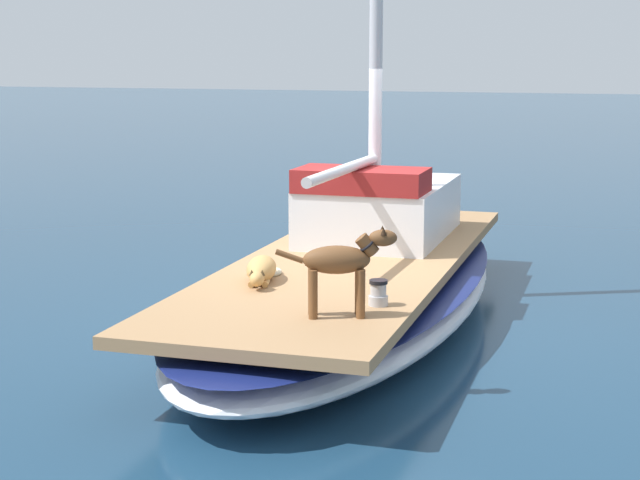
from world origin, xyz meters
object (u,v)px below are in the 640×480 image
sailboat_main (352,289)px  coiled_rope (264,272)px  dog_tan (261,270)px  deck_winch (378,293)px  dog_brown (343,263)px

sailboat_main → coiled_rope: bearing=-118.1°
dog_tan → coiled_rope: 0.32m
sailboat_main → deck_winch: 2.00m
sailboat_main → dog_tan: size_ratio=7.79×
dog_brown → coiled_rope: (-1.13, 1.21, -0.40)m
coiled_rope → dog_brown: bearing=-47.0°
dog_brown → coiled_rope: 1.70m
dog_brown → dog_tan: dog_brown is taller
dog_brown → deck_winch: (0.17, 0.42, -0.32)m
sailboat_main → dog_tan: 1.45m
sailboat_main → coiled_rope: (-0.54, -1.01, 0.35)m
dog_brown → dog_tan: bearing=138.7°
dog_brown → deck_winch: 0.56m
sailboat_main → dog_tan: (-0.45, -1.30, 0.43)m
deck_winch → coiled_rope: size_ratio=0.65×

